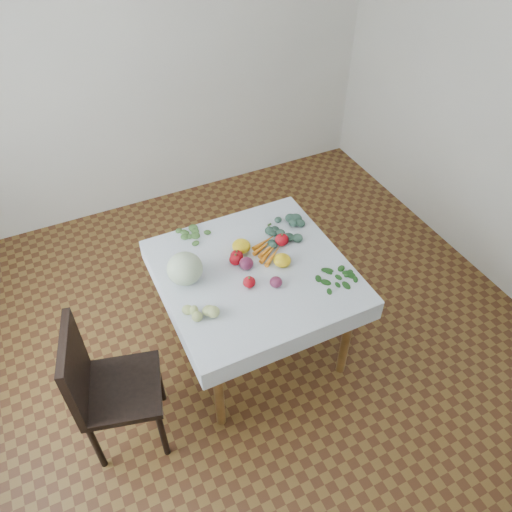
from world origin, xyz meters
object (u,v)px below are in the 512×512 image
at_px(cabbage, 185,269).
at_px(heirloom_back, 241,246).
at_px(table, 254,282).
at_px(chair, 103,384).
at_px(carrot_bunch, 268,248).

relative_size(cabbage, heirloom_back, 1.80).
height_order(cabbage, heirloom_back, cabbage).
xyz_separation_m(table, cabbage, (-0.40, 0.10, 0.20)).
relative_size(chair, carrot_bunch, 3.63).
height_order(table, cabbage, cabbage).
height_order(chair, carrot_bunch, chair).
bearing_deg(table, cabbage, 166.14).
bearing_deg(chair, heirloom_back, 22.73).
height_order(table, chair, chair).
height_order(table, carrot_bunch, carrot_bunch).
xyz_separation_m(cabbage, carrot_bunch, (0.56, 0.02, -0.08)).
xyz_separation_m(chair, cabbage, (0.63, 0.34, 0.31)).
xyz_separation_m(chair, carrot_bunch, (1.19, 0.36, 0.23)).
relative_size(table, heirloom_back, 8.49).
relative_size(chair, cabbage, 4.48).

